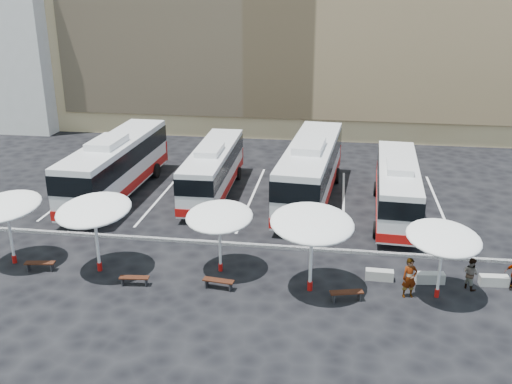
# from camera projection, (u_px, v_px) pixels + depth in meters

# --- Properties ---
(ground) EXTENTS (120.00, 120.00, 0.00)m
(ground) POSITION_uv_depth(u_px,v_px,m) (229.00, 249.00, 30.31)
(ground) COLOR black
(ground) RESTS_ON ground
(apartment_block) EXTENTS (14.00, 14.00, 18.00)m
(apartment_block) POSITION_uv_depth(u_px,v_px,m) (7.00, 29.00, 57.09)
(apartment_block) COLOR silver
(apartment_block) RESTS_ON ground
(curb_divider) EXTENTS (34.00, 0.25, 0.15)m
(curb_divider) POSITION_uv_depth(u_px,v_px,m) (231.00, 244.00, 30.75)
(curb_divider) COLOR black
(curb_divider) RESTS_ON ground
(bay_lines) EXTENTS (24.15, 12.00, 0.01)m
(bay_lines) POSITION_uv_depth(u_px,v_px,m) (252.00, 197.00, 37.74)
(bay_lines) COLOR white
(bay_lines) RESTS_ON ground
(bus_0) EXTENTS (3.23, 12.95, 4.09)m
(bus_0) POSITION_uv_depth(u_px,v_px,m) (116.00, 164.00, 37.56)
(bus_0) COLOR white
(bus_0) RESTS_ON ground
(bus_1) EXTENTS (2.72, 11.08, 3.50)m
(bus_1) POSITION_uv_depth(u_px,v_px,m) (213.00, 168.00, 37.67)
(bus_1) COLOR white
(bus_1) RESTS_ON ground
(bus_2) EXTENTS (3.82, 13.28, 4.16)m
(bus_2) POSITION_uv_depth(u_px,v_px,m) (311.00, 169.00, 36.49)
(bus_2) COLOR white
(bus_2) RESTS_ON ground
(bus_3) EXTENTS (2.99, 11.18, 3.51)m
(bus_3) POSITION_uv_depth(u_px,v_px,m) (397.00, 186.00, 34.31)
(bus_3) COLOR white
(bus_3) RESTS_ON ground
(sunshade_0) EXTENTS (4.44, 4.47, 3.58)m
(sunshade_0) POSITION_uv_depth(u_px,v_px,m) (6.00, 207.00, 27.78)
(sunshade_0) COLOR white
(sunshade_0) RESTS_ON ground
(sunshade_1) EXTENTS (4.56, 4.59, 3.76)m
(sunshade_1) POSITION_uv_depth(u_px,v_px,m) (94.00, 210.00, 26.95)
(sunshade_1) COLOR white
(sunshade_1) RESTS_ON ground
(sunshade_2) EXTENTS (3.37, 3.41, 3.37)m
(sunshade_2) POSITION_uv_depth(u_px,v_px,m) (219.00, 217.00, 27.03)
(sunshade_2) COLOR white
(sunshade_2) RESTS_ON ground
(sunshade_3) EXTENTS (4.85, 4.88, 3.92)m
(sunshade_3) POSITION_uv_depth(u_px,v_px,m) (312.00, 224.00, 25.10)
(sunshade_3) COLOR white
(sunshade_3) RESTS_ON ground
(sunshade_4) EXTENTS (4.34, 4.36, 3.41)m
(sunshade_4) POSITION_uv_depth(u_px,v_px,m) (444.00, 238.00, 24.68)
(sunshade_4) COLOR white
(sunshade_4) RESTS_ON ground
(wood_bench_0) EXTENTS (1.49, 0.60, 0.44)m
(wood_bench_0) POSITION_uv_depth(u_px,v_px,m) (40.00, 264.00, 27.92)
(wood_bench_0) COLOR black
(wood_bench_0) RESTS_ON ground
(wood_bench_1) EXTENTS (1.41, 0.51, 0.42)m
(wood_bench_1) POSITION_uv_depth(u_px,v_px,m) (134.00, 279.00, 26.57)
(wood_bench_1) COLOR black
(wood_bench_1) RESTS_ON ground
(wood_bench_2) EXTENTS (1.49, 0.57, 0.45)m
(wood_bench_2) POSITION_uv_depth(u_px,v_px,m) (218.00, 282.00, 26.26)
(wood_bench_2) COLOR black
(wood_bench_2) RESTS_ON ground
(wood_bench_3) EXTENTS (1.54, 0.76, 0.46)m
(wood_bench_3) POSITION_uv_depth(u_px,v_px,m) (347.00, 294.00, 25.25)
(wood_bench_3) COLOR black
(wood_bench_3) RESTS_ON ground
(conc_bench_0) EXTENTS (1.32, 0.47, 0.49)m
(conc_bench_0) POSITION_uv_depth(u_px,v_px,m) (379.00, 275.00, 27.10)
(conc_bench_0) COLOR #999994
(conc_bench_0) RESTS_ON ground
(conc_bench_1) EXTENTS (1.38, 0.60, 0.50)m
(conc_bench_1) POSITION_uv_depth(u_px,v_px,m) (430.00, 278.00, 26.81)
(conc_bench_1) COLOR #999994
(conc_bench_1) RESTS_ON ground
(conc_bench_2) EXTENTS (1.32, 0.52, 0.49)m
(conc_bench_2) POSITION_uv_depth(u_px,v_px,m) (494.00, 280.00, 26.59)
(conc_bench_2) COLOR #999994
(conc_bench_2) RESTS_ON ground
(passenger_0) EXTENTS (0.78, 0.62, 1.88)m
(passenger_0) POSITION_uv_depth(u_px,v_px,m) (410.00, 278.00, 25.39)
(passenger_0) COLOR black
(passenger_0) RESTS_ON ground
(passenger_1) EXTENTS (0.93, 0.95, 1.54)m
(passenger_1) POSITION_uv_depth(u_px,v_px,m) (471.00, 273.00, 26.13)
(passenger_1) COLOR black
(passenger_1) RESTS_ON ground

